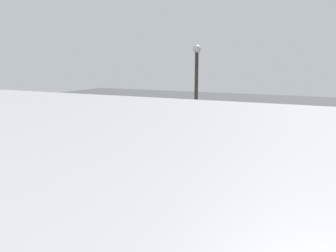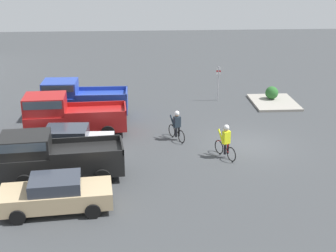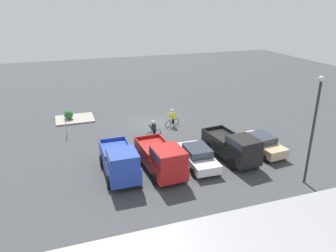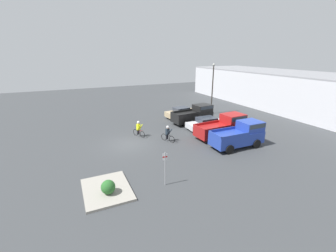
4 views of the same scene
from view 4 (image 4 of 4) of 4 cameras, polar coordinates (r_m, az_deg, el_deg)
The scene contains 13 objects.
ground_plane at distance 22.29m, azimuth -9.87°, elevation -4.50°, with size 80.00×80.00×0.00m, color #383A3D.
warehouse_building at distance 38.70m, azimuth 33.68°, elevation 6.64°, with size 47.97×11.29×5.59m.
sedan_0 at distance 30.78m, azimuth 3.37°, elevation 3.45°, with size 2.19×4.47×1.42m.
pickup_truck_0 at distance 28.63m, azimuth 6.91°, elevation 3.08°, with size 2.53×5.43×2.18m.
sedan_1 at distance 26.36m, azimuth 9.72°, elevation 0.67°, with size 2.09×4.66×1.39m.
pickup_truck_1 at distance 24.32m, azimuth 14.16°, elevation 0.07°, with size 2.46×5.60×2.30m.
pickup_truck_2 at distance 22.06m, azimuth 17.93°, elevation -2.02°, with size 2.20×5.05×2.35m.
cyclist_0 at distance 22.31m, azimuth -0.07°, elevation -1.85°, with size 1.61×0.79×1.66m.
cyclist_1 at distance 23.80m, azimuth -7.46°, elevation -0.63°, with size 1.64×0.80×1.74m.
fire_lane_sign at distance 14.88m, azimuth -0.76°, elevation -10.01°, with size 0.07×0.30×2.39m.
lamppost at distance 32.74m, azimuth 11.25°, elevation 10.14°, with size 0.36×0.36×7.09m.
curb_island at distance 15.52m, azimuth -15.28°, elevation -15.29°, with size 3.68×2.89×0.15m, color gray.
shrub at distance 14.77m, azimuth -14.96°, elevation -14.74°, with size 0.88×0.88×0.88m.
Camera 4 is at (20.02, -4.99, 8.43)m, focal length 24.00 mm.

